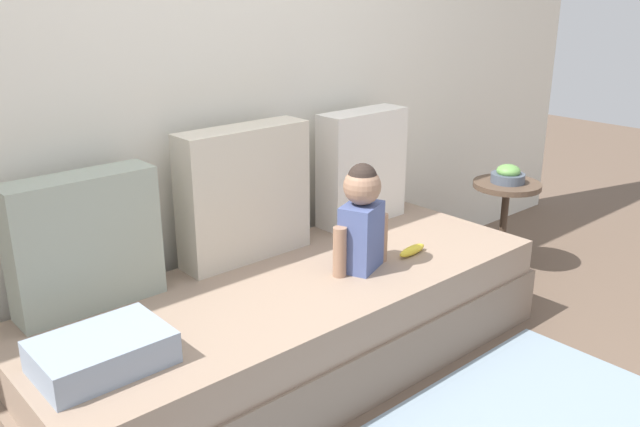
% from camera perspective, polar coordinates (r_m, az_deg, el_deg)
% --- Properties ---
extents(ground_plane, '(12.00, 12.00, 0.00)m').
position_cam_1_polar(ground_plane, '(2.90, -2.15, -13.00)').
color(ground_plane, brown).
extents(back_wall, '(5.47, 0.10, 2.30)m').
position_cam_1_polar(back_wall, '(2.93, -9.46, 11.19)').
color(back_wall, silver).
rests_on(back_wall, ground).
extents(couch, '(2.27, 0.85, 0.41)m').
position_cam_1_polar(couch, '(2.80, -2.20, -9.51)').
color(couch, '#826C5B').
rests_on(couch, ground).
extents(throw_pillow_left, '(0.53, 0.16, 0.50)m').
position_cam_1_polar(throw_pillow_left, '(2.54, -19.47, -2.35)').
color(throw_pillow_left, '#99A393').
rests_on(throw_pillow_left, couch).
extents(throw_pillow_center, '(0.59, 0.16, 0.58)m').
position_cam_1_polar(throw_pillow_center, '(2.85, -6.47, 1.69)').
color(throw_pillow_center, beige).
rests_on(throw_pillow_center, couch).
extents(throw_pillow_right, '(0.47, 0.16, 0.56)m').
position_cam_1_polar(throw_pillow_right, '(3.29, 3.61, 3.99)').
color(throw_pillow_right, silver).
rests_on(throw_pillow_right, couch).
extents(toddler, '(0.30, 0.19, 0.45)m').
position_cam_1_polar(toddler, '(2.73, 3.57, -0.27)').
color(toddler, '#4C5B93').
rests_on(toddler, couch).
extents(banana, '(0.17, 0.06, 0.04)m').
position_cam_1_polar(banana, '(2.97, 7.88, -3.14)').
color(banana, yellow).
rests_on(banana, couch).
extents(folded_blanket, '(0.40, 0.28, 0.11)m').
position_cam_1_polar(folded_blanket, '(2.21, -18.15, -11.20)').
color(folded_blanket, '#8E9EB2').
rests_on(folded_blanket, couch).
extents(side_table, '(0.37, 0.37, 0.52)m').
position_cam_1_polar(side_table, '(3.80, 15.57, 0.82)').
color(side_table, brown).
rests_on(side_table, ground).
extents(fruit_bowl, '(0.18, 0.18, 0.10)m').
position_cam_1_polar(fruit_bowl, '(3.75, 15.79, 3.18)').
color(fruit_bowl, '#4C5666').
rests_on(fruit_bowl, side_table).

